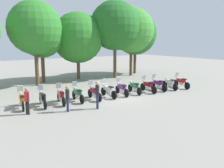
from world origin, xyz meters
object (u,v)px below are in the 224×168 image
at_px(motorcycle_6, 122,89).
at_px(person_0, 27,99).
at_px(tree_3, 41,36).
at_px(tree_7, 135,34).
at_px(motorcycle_4, 94,93).
at_px(tree_5, 115,25).
at_px(person_2, 67,97).
at_px(motorcycle_0, 22,100).
at_px(tree_4, 78,38).
at_px(motorcycle_5, 108,90).
at_px(motorcycle_7, 134,87).
at_px(motorcycle_2, 61,96).
at_px(motorcycle_1, 42,99).
at_px(tree_6, 131,30).
at_px(person_1, 97,92).
at_px(motorcycle_10, 170,83).
at_px(tree_2, 35,28).
at_px(motorcycle_3, 78,94).
at_px(motorcycle_8, 148,86).
at_px(motorcycle_11, 181,82).
at_px(motorcycle_9, 158,84).

bearing_deg(motorcycle_6, person_0, 106.92).
height_order(tree_3, tree_7, tree_7).
relative_size(motorcycle_4, tree_5, 0.25).
relative_size(motorcycle_4, person_2, 1.35).
distance_m(motorcycle_0, tree_4, 12.86).
xyz_separation_m(motorcycle_5, motorcycle_7, (2.53, -0.10, -0.01)).
relative_size(motorcycle_2, tree_5, 0.25).
xyz_separation_m(motorcycle_1, tree_6, (13.93, 7.81, 4.99)).
height_order(motorcycle_0, motorcycle_4, same).
relative_size(person_1, tree_5, 0.21).
relative_size(motorcycle_4, person_1, 1.22).
bearing_deg(motorcycle_7, motorcycle_4, 100.27).
relative_size(motorcycle_10, tree_2, 0.27).
bearing_deg(motorcycle_3, tree_3, 1.49).
distance_m(motorcycle_0, motorcycle_7, 8.87).
height_order(motorcycle_8, person_1, person_1).
bearing_deg(tree_2, motorcycle_3, -87.61).
relative_size(motorcycle_4, motorcycle_10, 1.01).
xyz_separation_m(motorcycle_0, tree_4, (8.58, 8.67, 4.06)).
bearing_deg(motorcycle_5, tree_5, -36.22).
bearing_deg(person_0, tree_5, -169.97).
bearing_deg(motorcycle_6, tree_2, 37.32).
height_order(motorcycle_8, tree_6, tree_6).
height_order(motorcycle_8, tree_4, tree_4).
height_order(motorcycle_4, tree_2, tree_2).
height_order(motorcycle_8, motorcycle_11, same).
height_order(motorcycle_5, tree_7, tree_7).
bearing_deg(motorcycle_10, motorcycle_8, 99.35).
xyz_separation_m(motorcycle_0, tree_3, (4.59, 8.80, 4.19)).
xyz_separation_m(motorcycle_2, motorcycle_4, (2.52, -0.25, 0.00)).
xyz_separation_m(tree_6, tree_7, (1.69, 1.26, -0.36)).
xyz_separation_m(person_2, tree_3, (2.49, 11.22, 3.77)).
bearing_deg(tree_4, motorcycle_6, -96.13).
bearing_deg(tree_2, motorcycle_1, -106.10).
bearing_deg(motorcycle_5, tree_4, -11.32).
xyz_separation_m(motorcycle_4, tree_4, (3.53, 9.31, 4.06)).
distance_m(motorcycle_3, motorcycle_7, 5.06).
relative_size(motorcycle_4, person_0, 1.35).
height_order(tree_4, tree_5, tree_5).
xyz_separation_m(motorcycle_6, tree_4, (1.00, 9.33, 4.06)).
distance_m(motorcycle_4, tree_5, 11.96).
bearing_deg(motorcycle_4, person_1, 159.14).
bearing_deg(motorcycle_11, motorcycle_9, 90.34).
distance_m(motorcycle_0, tree_5, 15.28).
distance_m(motorcycle_6, motorcycle_10, 5.07).
xyz_separation_m(motorcycle_7, person_0, (-8.93, -0.86, 0.44)).
bearing_deg(motorcycle_11, tree_3, 52.19).
height_order(tree_4, tree_6, tree_6).
bearing_deg(tree_4, tree_2, -165.09).
height_order(motorcycle_0, tree_3, tree_3).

